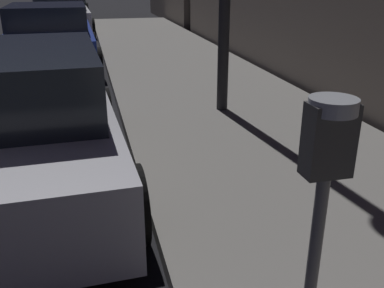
% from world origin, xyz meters
% --- Properties ---
extents(sidewalk, '(3.20, 36.00, 0.15)m').
position_xyz_m(sidewalk, '(5.60, 0.00, 0.07)').
color(sidewalk, slate).
rests_on(sidewalk, ground).
extents(parking_meter, '(0.19, 0.19, 1.46)m').
position_xyz_m(parking_meter, '(4.47, -0.97, 1.25)').
color(parking_meter, '#59595B').
rests_on(parking_meter, sidewalk).
extents(car_silver, '(2.18, 4.14, 1.43)m').
position_xyz_m(car_silver, '(2.85, 1.84, 0.71)').
color(car_silver, '#B7B7BF').
rests_on(car_silver, ground).
extents(car_blue, '(2.10, 4.14, 1.43)m').
position_xyz_m(car_blue, '(2.85, 7.82, 0.71)').
color(car_blue, navy).
rests_on(car_blue, ground).
extents(car_white, '(2.22, 4.36, 1.43)m').
position_xyz_m(car_white, '(2.85, 14.16, 0.71)').
color(car_white, silver).
rests_on(car_white, ground).
extents(car_green, '(2.14, 4.27, 1.43)m').
position_xyz_m(car_green, '(2.85, 20.03, 0.71)').
color(car_green, '#19592D').
rests_on(car_green, ground).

